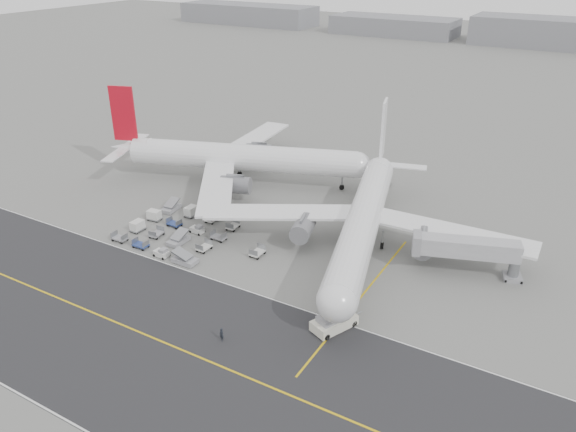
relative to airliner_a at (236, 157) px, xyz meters
The scene contains 10 objects.
ground 35.51m from the airliner_a, 70.07° to the right, with size 700.00×700.00×0.00m, color gray.
taxiway 53.98m from the airliner_a, 71.58° to the right, with size 220.00×59.00×0.03m.
horizon_buildings 230.98m from the airliner_a, 79.54° to the left, with size 520.00×28.00×28.00m, color gray, non-canonical shape.
airliner_a is the anchor object (origin of this frame).
airliner_b 38.45m from the airliner_a, 20.68° to the right, with size 55.00×56.22×19.83m.
pushback_tug 55.84m from the airliner_a, 41.58° to the right, with size 5.36×8.35×2.41m.
jet_bridge 55.44m from the airliner_a, 14.40° to the right, with size 17.35×8.67×6.55m.
gse_cluster 27.31m from the airliner_a, 79.20° to the right, with size 23.14×22.30×2.10m, color gray, non-canonical shape.
stray_dolly 33.86m from the airliner_a, 49.35° to the right, with size 1.74×2.83×1.74m, color silver, non-canonical shape.
ground_crew_a 55.64m from the airliner_a, 57.38° to the right, with size 0.71×0.46×1.94m, color black.
Camera 1 is at (55.70, -61.36, 47.90)m, focal length 35.00 mm.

